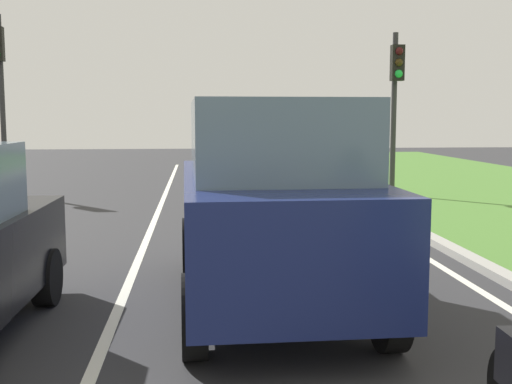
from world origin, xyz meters
TOP-DOWN VIEW (x-y plane):
  - ground_plane at (0.00, 14.00)m, footprint 60.00×60.00m
  - lane_line_center at (-0.70, 14.00)m, footprint 0.12×32.00m
  - lane_line_right_edge at (3.60, 14.00)m, footprint 0.12×32.00m
  - curb_right at (4.10, 14.00)m, footprint 0.24×48.00m
  - car_suv_ahead at (0.99, 8.78)m, footprint 2.05×4.54m
  - traffic_light_near_right at (5.28, 18.03)m, footprint 0.32×0.50m
  - traffic_light_overhead_left at (-5.06, 19.73)m, footprint 0.32×0.50m

SIDE VIEW (x-z plane):
  - ground_plane at x=0.00m, z-range 0.00..0.00m
  - lane_line_center at x=-0.70m, z-range 0.00..0.01m
  - lane_line_right_edge at x=3.60m, z-range 0.00..0.01m
  - curb_right at x=4.10m, z-range 0.00..0.12m
  - car_suv_ahead at x=0.99m, z-range 0.03..2.31m
  - traffic_light_near_right at x=5.28m, z-range 0.71..4.95m
  - traffic_light_overhead_left at x=-5.06m, z-range 0.80..5.62m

